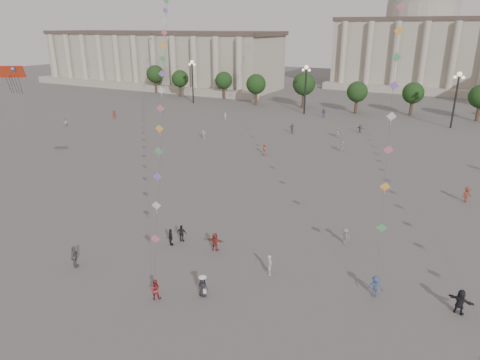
% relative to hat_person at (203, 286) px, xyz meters
% --- Properties ---
extents(ground, '(360.00, 360.00, 0.00)m').
position_rel_hat_person_xyz_m(ground, '(-2.69, -1.05, -0.81)').
color(ground, '#555250').
rests_on(ground, ground).
extents(hall_west, '(84.00, 26.22, 17.20)m').
position_rel_hat_person_xyz_m(hall_west, '(-77.69, 92.84, 7.61)').
color(hall_west, '#ADA591').
rests_on(hall_west, ground).
extents(hall_central, '(48.30, 34.30, 35.50)m').
position_rel_hat_person_xyz_m(hall_central, '(-2.69, 128.17, 13.42)').
color(hall_central, '#ADA591').
rests_on(hall_central, ground).
extents(tree_row, '(137.12, 5.12, 8.00)m').
position_rel_hat_person_xyz_m(tree_row, '(-2.69, 76.95, 4.58)').
color(tree_row, '#38281C').
rests_on(tree_row, ground).
extents(lamp_post_far_west, '(2.00, 0.90, 10.65)m').
position_rel_hat_person_xyz_m(lamp_post_far_west, '(-47.69, 68.95, 6.54)').
color(lamp_post_far_west, '#262628').
rests_on(lamp_post_far_west, ground).
extents(lamp_post_mid_west, '(2.00, 0.90, 10.65)m').
position_rel_hat_person_xyz_m(lamp_post_mid_west, '(-17.69, 68.95, 6.54)').
color(lamp_post_mid_west, '#262628').
rests_on(lamp_post_mid_west, ground).
extents(lamp_post_mid_east, '(2.00, 0.90, 10.65)m').
position_rel_hat_person_xyz_m(lamp_post_mid_east, '(12.31, 68.95, 6.54)').
color(lamp_post_mid_east, '#262628').
rests_on(lamp_post_mid_east, ground).
extents(person_crowd_0, '(1.21, 0.73, 1.93)m').
position_rel_hat_person_xyz_m(person_crowd_0, '(-12.56, 66.95, 0.15)').
color(person_crowd_0, '#395780').
rests_on(person_crowd_0, ground).
extents(person_crowd_1, '(0.97, 1.05, 1.72)m').
position_rel_hat_person_xyz_m(person_crowd_1, '(-54.01, 34.23, 0.04)').
color(person_crowd_1, beige).
rests_on(person_crowd_1, ground).
extents(person_crowd_2, '(0.93, 1.36, 1.93)m').
position_rel_hat_person_xyz_m(person_crowd_2, '(-50.92, 44.24, 0.15)').
color(person_crowd_2, brown).
rests_on(person_crowd_2, ground).
extents(person_crowd_3, '(1.78, 0.98, 1.83)m').
position_rel_hat_person_xyz_m(person_crowd_3, '(16.51, 6.65, 0.10)').
color(person_crowd_3, black).
rests_on(person_crowd_3, ground).
extents(person_crowd_4, '(1.23, 1.57, 1.66)m').
position_rel_hat_person_xyz_m(person_crowd_4, '(-4.80, 51.34, 0.02)').
color(person_crowd_4, '#B6B6B2').
rests_on(person_crowd_4, ground).
extents(person_crowd_6, '(1.15, 0.83, 1.59)m').
position_rel_hat_person_xyz_m(person_crowd_6, '(6.97, 12.64, -0.02)').
color(person_crowd_6, slate).
rests_on(person_crowd_6, ground).
extents(person_crowd_8, '(1.33, 1.28, 1.82)m').
position_rel_hat_person_xyz_m(person_crowd_8, '(16.25, 28.80, 0.09)').
color(person_crowd_8, brown).
rests_on(person_crowd_8, ground).
extents(person_crowd_10, '(0.43, 0.59, 1.50)m').
position_rel_hat_person_xyz_m(person_crowd_10, '(-29.91, 54.67, -0.07)').
color(person_crowd_10, silver).
rests_on(person_crowd_10, ground).
extents(person_crowd_12, '(1.51, 0.82, 1.56)m').
position_rel_hat_person_xyz_m(person_crowd_12, '(-2.20, 56.56, -0.04)').
color(person_crowd_12, slate).
rests_on(person_crowd_12, ground).
extents(person_crowd_13, '(0.60, 0.71, 1.66)m').
position_rel_hat_person_xyz_m(person_crowd_13, '(3.05, 5.00, 0.01)').
color(person_crowd_13, '#B2B3AE').
rests_on(person_crowd_13, ground).
extents(person_crowd_16, '(1.15, 0.67, 1.84)m').
position_rel_hat_person_xyz_m(person_crowd_16, '(-13.13, 50.15, 0.10)').
color(person_crowd_16, '#58575B').
rests_on(person_crowd_16, ground).
extents(person_crowd_17, '(1.10, 1.27, 1.70)m').
position_rel_hat_person_xyz_m(person_crowd_17, '(-11.73, 35.44, 0.03)').
color(person_crowd_17, '#9E402B').
rests_on(person_crowd_17, ground).
extents(person_crowd_18, '(1.12, 0.73, 1.76)m').
position_rel_hat_person_xyz_m(person_crowd_18, '(-25.10, 38.90, 0.07)').
color(person_crowd_18, silver).
rests_on(person_crowd_18, ground).
extents(person_crowd_19, '(0.69, 1.62, 1.70)m').
position_rel_hat_person_xyz_m(person_crowd_19, '(-1.73, 42.64, 0.03)').
color(person_crowd_19, beige).
rests_on(person_crowd_19, ground).
extents(tourist_1, '(0.98, 0.87, 1.59)m').
position_rel_hat_person_xyz_m(tourist_1, '(-6.73, 5.12, -0.02)').
color(tourist_1, black).
rests_on(tourist_1, ground).
extents(tourist_2, '(1.57, 0.72, 1.64)m').
position_rel_hat_person_xyz_m(tourist_2, '(-2.77, 6.23, 0.00)').
color(tourist_2, maroon).
rests_on(tourist_2, ground).
extents(tourist_3, '(0.92, 1.19, 1.88)m').
position_rel_hat_person_xyz_m(tourist_3, '(-11.35, -1.60, 0.13)').
color(tourist_3, '#5C5D61').
rests_on(tourist_3, ground).
extents(tourist_4, '(1.01, 0.55, 1.63)m').
position_rel_hat_person_xyz_m(tourist_4, '(-6.29, 6.16, -0.00)').
color(tourist_4, black).
rests_on(tourist_4, ground).
extents(kite_flyer_0, '(0.96, 0.91, 1.57)m').
position_rel_hat_person_xyz_m(kite_flyer_0, '(-2.83, -1.91, -0.03)').
color(kite_flyer_0, maroon).
rests_on(kite_flyer_0, ground).
extents(kite_flyer_1, '(1.17, 0.77, 1.70)m').
position_rel_hat_person_xyz_m(kite_flyer_1, '(11.04, 5.85, 0.03)').
color(kite_flyer_1, navy).
rests_on(kite_flyer_1, ground).
extents(hat_person, '(0.79, 0.60, 1.69)m').
position_rel_hat_person_xyz_m(hat_person, '(0.00, 0.00, 0.00)').
color(hat_person, black).
rests_on(hat_person, ground).
extents(dragon_kite, '(3.74, 6.35, 18.11)m').
position_rel_hat_person_xyz_m(dragon_kite, '(-20.23, 1.65, 13.28)').
color(dragon_kite, '#B32B13').
rests_on(dragon_kite, ground).
extents(kite_train_west, '(35.87, 52.13, 74.40)m').
position_rel_hat_person_xyz_m(kite_train_west, '(-21.64, 25.87, 20.76)').
color(kite_train_west, '#3F3F3F').
rests_on(kite_train_west, ground).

